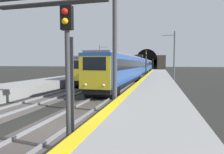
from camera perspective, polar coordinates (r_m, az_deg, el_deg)
name	(u,v)px	position (r m, az deg, el deg)	size (l,w,h in m)	color
ground_plane	(54,129)	(9.69, -16.48, -14.25)	(320.00, 320.00, 0.00)	black
platform_right	(148,125)	(8.32, 10.55, -13.63)	(112.00, 3.99, 1.00)	gray
platform_right_edge_strip	(107,110)	(8.46, -1.48, -9.72)	(112.00, 0.50, 0.01)	yellow
track_main_line	(54,128)	(9.68, -16.49, -14.01)	(160.00, 2.77, 0.21)	#423D38
train_main_approaching	(139,66)	(44.68, 7.88, 3.13)	(60.65, 3.18, 4.94)	#264C99
train_adjacent_platform	(125,66)	(51.91, 3.83, 3.19)	(60.96, 3.35, 4.76)	navy
railway_signal_near	(68,68)	(6.50, -12.74, 2.44)	(0.39, 0.38, 4.82)	#38383D
railway_signal_mid	(146,61)	(41.30, 9.90, 4.57)	(0.39, 0.38, 5.72)	#38383D
railway_signal_far	(153,64)	(80.38, 11.86, 3.83)	(0.39, 0.38, 4.78)	#38383D
overhead_signal_gantry	(50,21)	(13.52, -17.74, 15.20)	(0.70, 8.82, 7.54)	#3F3F47
tunnel_portal	(147,62)	(102.72, 10.09, 4.30)	(2.60, 18.92, 10.60)	#51473D
catenary_mast_near	(100,59)	(52.39, -3.57, 5.15)	(0.22, 2.19, 7.81)	#595B60
catenary_mast_far	(174,57)	(30.49, 17.63, 5.64)	(0.22, 1.90, 7.73)	#595B60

